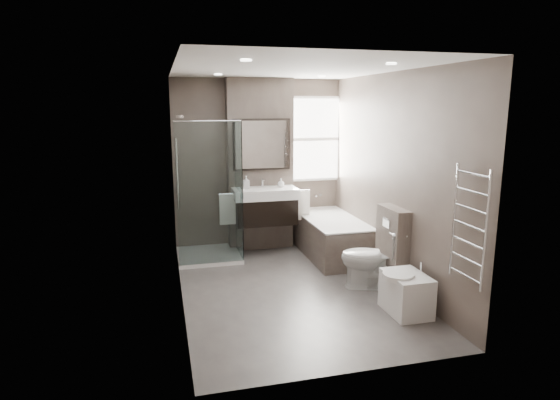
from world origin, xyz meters
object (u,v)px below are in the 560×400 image
object	(u,v)px
bathtub	(331,235)
toilet	(372,258)
vanity	(265,206)
bidet	(406,293)

from	to	relation	value
bathtub	toilet	distance (m)	1.31
vanity	bathtub	distance (m)	1.07
bathtub	bidet	bearing A→B (deg)	-87.54
vanity	toilet	distance (m)	1.93
bathtub	bidet	distance (m)	2.06
bidet	bathtub	bearing A→B (deg)	92.46
vanity	bidet	xyz separation A→B (m)	(1.01, -2.39, -0.51)
bathtub	bidet	world-z (taller)	bathtub
bathtub	bidet	xyz separation A→B (m)	(0.09, -2.06, -0.09)
vanity	bathtub	bearing A→B (deg)	-19.37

